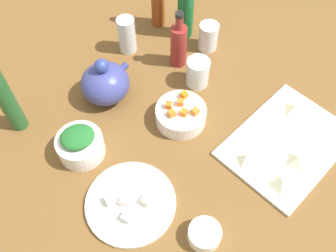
# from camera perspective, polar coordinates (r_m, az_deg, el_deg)

# --- Properties ---
(tabletop) EXTENTS (1.90, 1.90, 0.03)m
(tabletop) POSITION_cam_1_polar(r_m,az_deg,el_deg) (1.08, -0.00, -1.94)
(tabletop) COLOR brown
(tabletop) RESTS_ON ground
(cutting_board) EXTENTS (0.37, 0.28, 0.01)m
(cutting_board) POSITION_cam_1_polar(r_m,az_deg,el_deg) (1.10, 17.72, -2.56)
(cutting_board) COLOR white
(cutting_board) RESTS_ON tabletop
(plate_tofu) EXTENTS (0.23, 0.23, 0.01)m
(plate_tofu) POSITION_cam_1_polar(r_m,az_deg,el_deg) (0.97, -5.73, -11.64)
(plate_tofu) COLOR white
(plate_tofu) RESTS_ON tabletop
(bowl_greens) EXTENTS (0.13, 0.13, 0.06)m
(bowl_greens) POSITION_cam_1_polar(r_m,az_deg,el_deg) (1.04, -13.22, -2.99)
(bowl_greens) COLOR white
(bowl_greens) RESTS_ON tabletop
(bowl_carrots) EXTENTS (0.15, 0.15, 0.05)m
(bowl_carrots) POSITION_cam_1_polar(r_m,az_deg,el_deg) (1.08, 1.97, 1.72)
(bowl_carrots) COLOR white
(bowl_carrots) RESTS_ON tabletop
(bowl_small_side) EXTENTS (0.08, 0.08, 0.04)m
(bowl_small_side) POSITION_cam_1_polar(r_m,az_deg,el_deg) (0.93, 5.61, -16.21)
(bowl_small_side) COLOR white
(bowl_small_side) RESTS_ON tabletop
(teapot) EXTENTS (0.16, 0.14, 0.16)m
(teapot) POSITION_cam_1_polar(r_m,az_deg,el_deg) (1.12, -9.60, 6.51)
(teapot) COLOR #3D438C
(teapot) RESTS_ON tabletop
(bottle_0) EXTENTS (0.05, 0.05, 0.27)m
(bottle_0) POSITION_cam_1_polar(r_m,az_deg,el_deg) (1.08, -23.61, 3.84)
(bottle_0) COLOR #255D2D
(bottle_0) RESTS_ON tabletop
(bottle_1) EXTENTS (0.05, 0.05, 0.27)m
(bottle_1) POSITION_cam_1_polar(r_m,az_deg,el_deg) (1.28, 2.73, 17.77)
(bottle_1) COLOR #14602D
(bottle_1) RESTS_ON tabletop
(bottle_3) EXTENTS (0.05, 0.05, 0.20)m
(bottle_3) POSITION_cam_1_polar(r_m,az_deg,el_deg) (1.19, 1.64, 12.40)
(bottle_3) COLOR maroon
(bottle_3) RESTS_ON tabletop
(drinking_glass_0) EXTENTS (0.06, 0.06, 0.09)m
(drinking_glass_0) POSITION_cam_1_polar(r_m,az_deg,el_deg) (1.28, 6.19, 13.47)
(drinking_glass_0) COLOR white
(drinking_glass_0) RESTS_ON tabletop
(drinking_glass_1) EXTENTS (0.07, 0.07, 0.09)m
(drinking_glass_1) POSITION_cam_1_polar(r_m,az_deg,el_deg) (1.16, 4.57, 8.19)
(drinking_glass_1) COLOR white
(drinking_glass_1) RESTS_ON tabletop
(drinking_glass_2) EXTENTS (0.06, 0.06, 0.12)m
(drinking_glass_2) POSITION_cam_1_polar(r_m,az_deg,el_deg) (1.26, -6.33, 13.69)
(drinking_glass_2) COLOR white
(drinking_glass_2) RESTS_ON tabletop
(carrot_cube_0) EXTENTS (0.02, 0.02, 0.02)m
(carrot_cube_0) POSITION_cam_1_polar(r_m,az_deg,el_deg) (1.04, 2.38, 2.18)
(carrot_cube_0) COLOR orange
(carrot_cube_0) RESTS_ON bowl_carrots
(carrot_cube_1) EXTENTS (0.03, 0.03, 0.02)m
(carrot_cube_1) POSITION_cam_1_polar(r_m,az_deg,el_deg) (1.06, 0.08, 3.20)
(carrot_cube_1) COLOR orange
(carrot_cube_1) RESTS_ON bowl_carrots
(carrot_cube_2) EXTENTS (0.03, 0.03, 0.02)m
(carrot_cube_2) POSITION_cam_1_polar(r_m,az_deg,el_deg) (1.06, 1.88, 3.63)
(carrot_cube_2) COLOR orange
(carrot_cube_2) RESTS_ON bowl_carrots
(carrot_cube_3) EXTENTS (0.02, 0.02, 0.02)m
(carrot_cube_3) POSITION_cam_1_polar(r_m,az_deg,el_deg) (1.08, 2.48, 4.78)
(carrot_cube_3) COLOR orange
(carrot_cube_3) RESTS_ON bowl_carrots
(carrot_cube_4) EXTENTS (0.02, 0.02, 0.02)m
(carrot_cube_4) POSITION_cam_1_polar(r_m,az_deg,el_deg) (1.05, 4.19, 2.24)
(carrot_cube_4) COLOR orange
(carrot_cube_4) RESTS_ON bowl_carrots
(carrot_cube_5) EXTENTS (0.02, 0.02, 0.02)m
(carrot_cube_5) POSITION_cam_1_polar(r_m,az_deg,el_deg) (1.04, 0.55, 1.94)
(carrot_cube_5) COLOR orange
(carrot_cube_5) RESTS_ON bowl_carrots
(chopped_greens_mound) EXTENTS (0.12, 0.11, 0.03)m
(chopped_greens_mound) POSITION_cam_1_polar(r_m,az_deg,el_deg) (1.00, -13.72, -1.62)
(chopped_greens_mound) COLOR #236B2B
(chopped_greens_mound) RESTS_ON bowl_greens
(tofu_cube_0) EXTENTS (0.03, 0.03, 0.02)m
(tofu_cube_0) POSITION_cam_1_polar(r_m,az_deg,el_deg) (0.94, -6.29, -13.67)
(tofu_cube_0) COLOR white
(tofu_cube_0) RESTS_ON plate_tofu
(tofu_cube_1) EXTENTS (0.03, 0.03, 0.02)m
(tofu_cube_1) POSITION_cam_1_polar(r_m,az_deg,el_deg) (0.96, -8.90, -11.13)
(tofu_cube_1) COLOR white
(tofu_cube_1) RESTS_ON plate_tofu
(tofu_cube_2) EXTENTS (0.03, 0.03, 0.02)m
(tofu_cube_2) POSITION_cam_1_polar(r_m,az_deg,el_deg) (0.96, -6.58, -11.30)
(tofu_cube_2) COLOR white
(tofu_cube_2) RESTS_ON plate_tofu
(tofu_cube_3) EXTENTS (0.03, 0.03, 0.02)m
(tofu_cube_3) POSITION_cam_1_polar(r_m,az_deg,el_deg) (0.95, -3.26, -11.31)
(tofu_cube_3) COLOR silver
(tofu_cube_3) RESTS_ON plate_tofu
(dumpling_0) EXTENTS (0.07, 0.06, 0.03)m
(dumpling_0) POSITION_cam_1_polar(r_m,az_deg,el_deg) (1.06, 19.21, -4.95)
(dumpling_0) COLOR beige
(dumpling_0) RESTS_ON cutting_board
(dumpling_1) EXTENTS (0.06, 0.06, 0.03)m
(dumpling_1) POSITION_cam_1_polar(r_m,az_deg,el_deg) (1.01, 16.91, -8.30)
(dumpling_1) COLOR beige
(dumpling_1) RESTS_ON cutting_board
(dumpling_2) EXTENTS (0.05, 0.05, 0.03)m
(dumpling_2) POSITION_cam_1_polar(r_m,az_deg,el_deg) (1.03, 11.81, -4.85)
(dumpling_2) COLOR beige
(dumpling_2) RESTS_ON cutting_board
(dumpling_3) EXTENTS (0.05, 0.05, 0.02)m
(dumpling_3) POSITION_cam_1_polar(r_m,az_deg,el_deg) (1.16, 18.80, 2.64)
(dumpling_3) COLOR beige
(dumpling_3) RESTS_ON cutting_board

